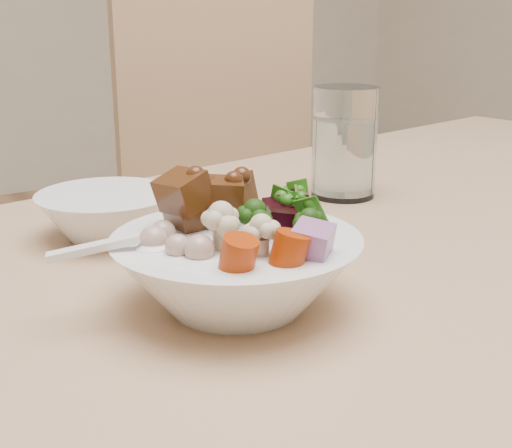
# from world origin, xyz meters

# --- Properties ---
(dining_table) EXTENTS (1.53, 1.04, 0.66)m
(dining_table) POSITION_xyz_m (0.05, 0.03, 0.59)
(dining_table) COLOR tan
(dining_table) RESTS_ON ground
(chair_far) EXTENTS (0.44, 0.44, 0.90)m
(chair_far) POSITION_xyz_m (0.18, 0.66, 0.50)
(chair_far) COLOR tan
(chair_far) RESTS_ON ground
(food_bowl) EXTENTS (0.19, 0.19, 0.10)m
(food_bowl) POSITION_xyz_m (-0.23, -0.02, 0.69)
(food_bowl) COLOR white
(food_bowl) RESTS_ON dining_table
(soup_spoon) EXTENTS (0.10, 0.05, 0.02)m
(soup_spoon) POSITION_xyz_m (-0.30, -0.01, 0.72)
(soup_spoon) COLOR white
(soup_spoon) RESTS_ON food_bowl
(water_glass) EXTENTS (0.08, 0.08, 0.13)m
(water_glass) POSITION_xyz_m (0.04, 0.19, 0.72)
(water_glass) COLOR white
(water_glass) RESTS_ON dining_table
(side_bowl) EXTENTS (0.14, 0.14, 0.05)m
(side_bowl) POSITION_xyz_m (-0.26, 0.19, 0.68)
(side_bowl) COLOR white
(side_bowl) RESTS_ON dining_table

